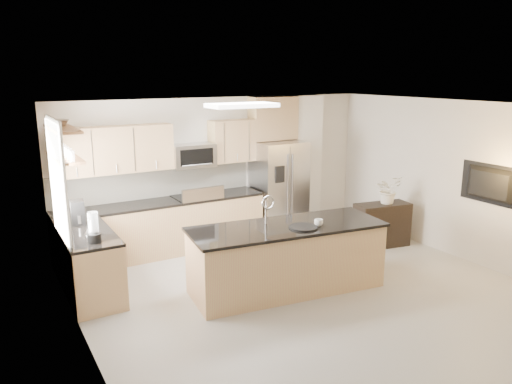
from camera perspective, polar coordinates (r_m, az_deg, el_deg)
floor at (r=6.94m, az=7.97°, el=-12.49°), size 6.50×6.50×0.00m
ceiling at (r=6.26m, az=8.75°, el=9.45°), size 6.00×6.50×0.02m
wall_back at (r=9.18m, az=-4.25°, el=2.63°), size 6.00×0.02×2.60m
wall_left at (r=5.26m, az=-18.55°, el=-6.39°), size 0.02×6.50×2.60m
wall_right at (r=8.62m, az=24.25°, el=0.75°), size 0.02×6.50×2.60m
back_counter at (r=8.64m, az=-10.57°, el=-3.91°), size 3.55×0.66×1.44m
left_counter at (r=7.31m, az=-18.53°, el=-7.78°), size 0.66×1.50×0.92m
range at (r=8.85m, az=-6.73°, el=-3.36°), size 0.76×0.64×1.14m
upper_cabinets at (r=8.47m, az=-11.81°, el=5.06°), size 3.50×0.33×0.75m
microwave at (r=8.70m, az=-7.27°, el=4.16°), size 0.76×0.40×0.40m
refrigerator at (r=9.45m, az=2.59°, el=0.43°), size 0.92×0.78×1.78m
partition_column at (r=9.97m, az=5.62°, el=3.47°), size 0.60×0.30×2.60m
window at (r=6.94m, az=-21.70°, el=1.09°), size 0.04×1.15×1.65m
shelf_lower at (r=7.00m, az=-21.01°, el=3.76°), size 0.30×1.20×0.04m
shelf_upper at (r=6.95m, az=-21.27°, el=6.76°), size 0.30×1.20×0.04m
ceiling_fixture at (r=7.38m, az=-1.61°, el=9.88°), size 1.00×0.50×0.06m
island at (r=7.12m, az=3.51°, el=-7.48°), size 2.85×1.32×1.38m
credenza at (r=9.16m, az=14.17°, el=-3.65°), size 1.03×0.56×0.78m
cup at (r=6.98m, az=7.17°, el=-3.48°), size 0.13×0.13×0.10m
platter at (r=6.87m, az=5.43°, el=-4.03°), size 0.40×0.40×0.02m
blender at (r=6.65m, az=-18.07°, el=-4.09°), size 0.17×0.17×0.40m
kettle at (r=7.03m, az=-18.29°, el=-3.75°), size 0.19×0.19×0.23m
coffee_maker at (r=7.52m, az=-19.70°, el=-2.27°), size 0.21×0.24×0.35m
bowl at (r=7.24m, az=-21.69°, el=7.49°), size 0.45×0.45×0.10m
flower_vase at (r=9.02m, az=14.92°, el=1.04°), size 0.70×0.61×0.74m
television at (r=8.43m, az=25.01°, el=0.75°), size 0.14×1.08×0.62m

